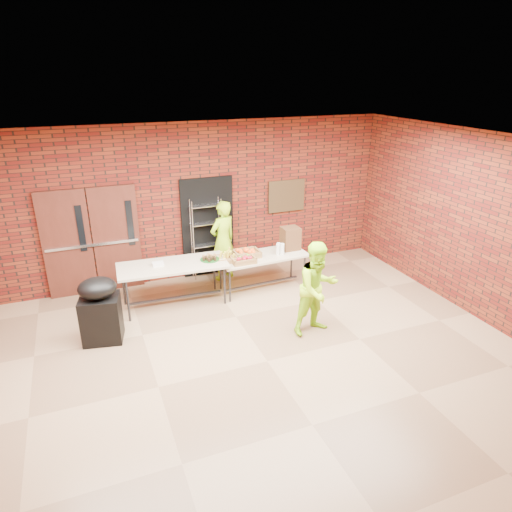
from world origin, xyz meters
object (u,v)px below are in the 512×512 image
Objects in this scene: table_right at (262,258)px; coffee_dispenser at (290,238)px; wire_rack at (207,239)px; table_left at (173,268)px; volunteer_woman at (223,241)px; volunteer_man at (318,288)px; covered_grill at (100,310)px.

table_right is 3.90× the size of coffee_dispenser.
wire_rack is 1.74m from coffee_dispenser.
volunteer_woman is at bearing 35.82° from table_left.
volunteer_woman reaches higher than volunteer_man.
volunteer_man is (0.79, -2.59, -0.04)m from volunteer_woman.
wire_rack is 1.54× the size of covered_grill.
volunteer_man reaches higher than table_right.
volunteer_woman is at bearing 151.46° from coffee_dispenser.
volunteer_woman is 1.06× the size of volunteer_man.
coffee_dispenser is 0.29× the size of volunteer_man.
volunteer_man is at bearing -102.43° from coffee_dispenser.
volunteer_man is at bearing -68.94° from wire_rack.
table_right is 0.72m from coffee_dispenser.
covered_grill is (-2.28, -1.78, -0.30)m from wire_rack.
wire_rack reaches higher than table_right.
wire_rack is at bearing 149.53° from coffee_dispenser.
coffee_dispenser is (2.43, 0.11, 0.21)m from table_left.
wire_rack is 1.01× the size of volunteer_woman.
coffee_dispenser is 3.90m from covered_grill.
volunteer_woman is (-0.56, 0.78, 0.18)m from table_right.
wire_rack is at bearing 102.45° from volunteer_man.
covered_grill is at bearing 154.46° from volunteer_man.
coffee_dispenser reaches higher than table_right.
covered_grill reaches higher than table_right.
volunteer_woman is at bearing 42.62° from covered_grill.
covered_grill reaches higher than table_left.
volunteer_man is at bearing 84.40° from volunteer_woman.
volunteer_woman is (0.28, -0.22, -0.01)m from wire_rack.
wire_rack reaches higher than coffee_dispenser.
wire_rack reaches higher than volunteer_woman.
volunteer_woman is at bearing -37.83° from wire_rack.
covered_grill is (-1.35, -0.78, -0.19)m from table_left.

